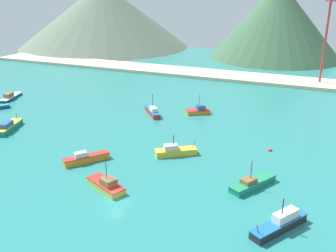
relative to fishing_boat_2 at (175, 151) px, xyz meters
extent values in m
cube|color=teal|center=(-2.14, 8.13, -1.17)|extent=(260.00, 280.00, 0.50)
cube|color=gold|center=(0.15, 0.11, -0.32)|extent=(8.73, 7.19, 1.21)
cube|color=gold|center=(0.15, 0.11, 0.39)|extent=(8.91, 7.33, 0.20)
cube|color=beige|center=(-0.76, -0.54, 1.04)|extent=(3.52, 3.25, 1.11)
cylinder|color=#4C3823|center=(3.44, 2.44, 1.13)|extent=(0.63, 0.50, 1.63)
cylinder|color=#4C3823|center=(-0.27, -0.19, 2.71)|extent=(0.18, 0.18, 2.22)
cube|color=#198466|center=(18.60, -7.25, -0.38)|extent=(7.22, 10.24, 1.08)
cube|color=#238C5B|center=(18.60, -7.25, 0.26)|extent=(7.37, 10.45, 0.20)
cube|color=brown|center=(17.98, -8.38, 0.76)|extent=(3.02, 3.33, 0.80)
cylinder|color=#4C3823|center=(18.25, -7.90, 2.86)|extent=(0.15, 0.15, 3.41)
cube|color=red|center=(-16.92, 23.63, -0.32)|extent=(8.18, 9.04, 1.19)
cube|color=#1E669E|center=(-16.92, 23.63, 0.37)|extent=(8.34, 9.22, 0.20)
cube|color=silver|center=(-16.08, 22.67, 1.02)|extent=(3.38, 3.58, 1.08)
cylinder|color=#4C3823|center=(-16.53, 23.19, 3.41)|extent=(0.15, 0.15, 3.69)
cube|color=#198466|center=(-45.49, -2.68, -0.32)|extent=(5.81, 10.49, 1.21)
cube|color=gold|center=(-45.49, -2.68, 0.39)|extent=(5.92, 10.70, 0.20)
cube|color=#28568C|center=(-45.09, -3.88, 1.04)|extent=(3.25, 4.55, 1.10)
cylinder|color=#4C3823|center=(-46.93, 1.65, 1.14)|extent=(0.33, 0.69, 1.63)
cube|color=#14478C|center=(-66.77, 19.52, -0.54)|extent=(5.64, 10.91, 0.76)
cube|color=white|center=(-66.77, 19.52, -0.06)|extent=(5.76, 11.13, 0.20)
cube|color=brown|center=(-66.37, 18.25, 0.70)|extent=(2.84, 3.82, 1.32)
cube|color=gold|center=(-6.14, -18.67, -0.42)|extent=(9.05, 6.26, 0.99)
cube|color=red|center=(-6.14, -18.67, 0.17)|extent=(9.23, 6.39, 0.20)
cube|color=brown|center=(-5.16, -19.12, 0.90)|extent=(3.36, 3.12, 1.26)
cylinder|color=#4C3823|center=(-5.65, -18.90, 3.68)|extent=(0.14, 0.14, 4.31)
cube|color=orange|center=(-4.93, 29.34, -0.41)|extent=(7.13, 6.26, 1.03)
cube|color=red|center=(-4.93, 29.34, 0.21)|extent=(7.27, 6.39, 0.20)
cube|color=#28568C|center=(-4.25, 29.83, 0.97)|extent=(3.20, 3.16, 1.33)
cylinder|color=#4C3823|center=(-4.64, 29.55, 3.18)|extent=(0.12, 0.12, 3.08)
cube|color=orange|center=(-15.91, -10.64, -0.29)|extent=(7.40, 8.88, 1.25)
cube|color=red|center=(-15.91, -10.64, 0.43)|extent=(7.55, 9.06, 0.20)
cube|color=beige|center=(-16.64, -11.60, 1.03)|extent=(2.70, 2.90, 1.00)
cube|color=#232328|center=(24.96, -19.01, -0.31)|extent=(7.50, 10.26, 1.22)
cube|color=#1E669E|center=(24.96, -19.01, 0.40)|extent=(7.65, 10.47, 0.20)
cube|color=silver|center=(25.66, -17.88, 1.17)|extent=(3.80, 4.75, 1.34)
cylinder|color=#4C3823|center=(22.43, -23.11, 1.16)|extent=(0.47, 0.66, 1.65)
cylinder|color=#4C3823|center=(25.18, -18.65, 3.13)|extent=(0.20, 0.20, 2.56)
sphere|color=red|center=(18.90, 10.55, -0.76)|extent=(0.89, 0.89, 0.89)
cube|color=beige|center=(-2.14, 78.74, -0.32)|extent=(247.00, 16.23, 1.20)
cone|color=#60705B|center=(-100.97, 131.15, 17.71)|extent=(102.28, 102.28, 37.27)
cone|color=#3D6042|center=(0.95, 132.23, 18.05)|extent=(65.79, 65.79, 37.94)
cylinder|color=#B7332D|center=(25.90, 80.38, 17.49)|extent=(0.83, 0.83, 36.82)
cylinder|color=#B7332D|center=(25.90, 80.38, 29.27)|extent=(3.68, 0.41, 0.41)
cylinder|color=#B7332D|center=(25.90, 80.38, 21.91)|extent=(0.41, 2.95, 0.41)
camera|label=1|loc=(28.78, -70.38, 34.09)|focal=40.40mm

